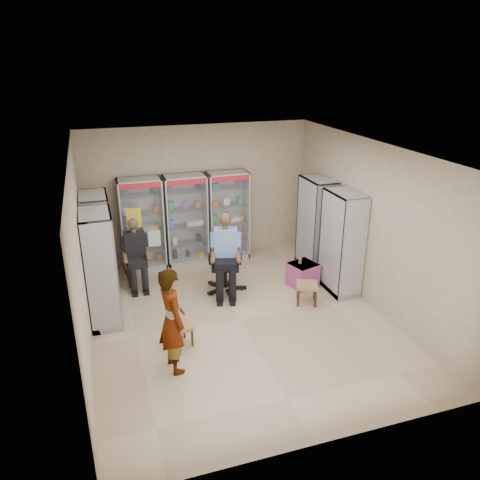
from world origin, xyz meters
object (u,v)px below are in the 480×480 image
object	(u,v)px
pink_trunk	(303,275)
standing_man	(172,320)
cabinet_left_far	(99,245)
office_chair	(225,262)
woven_stool_a	(307,293)
cabinet_left_near	(101,269)
cabinet_back_right	(228,216)
cabinet_back_mid	(186,220)
woven_stool_b	(180,335)
seated_shopkeeper	(226,256)
cabinet_back_left	(142,224)
cabinet_right_near	(342,243)
wooden_chair	(136,262)
cabinet_right_far	(316,224)

from	to	relation	value
pink_trunk	standing_man	bearing A→B (deg)	-147.74
cabinet_left_far	office_chair	world-z (taller)	cabinet_left_far
cabinet_left_far	pink_trunk	distance (m)	4.03
woven_stool_a	cabinet_left_near	bearing A→B (deg)	172.15
cabinet_back_right	standing_man	bearing A→B (deg)	-117.42
cabinet_back_mid	woven_stool_b	world-z (taller)	cabinet_back_mid
cabinet_left_far	seated_shopkeeper	distance (m)	2.42
cabinet_left_far	woven_stool_b	size ratio (longest dim) A/B	5.63
cabinet_back_left	pink_trunk	world-z (taller)	cabinet_back_left
cabinet_right_near	woven_stool_a	bearing A→B (deg)	109.62
cabinet_back_left	standing_man	xyz separation A→B (m)	(-0.03, -3.73, -0.19)
cabinet_back_left	standing_man	distance (m)	3.73
woven_stool_b	wooden_chair	bearing A→B (deg)	99.56
cabinet_left_near	woven_stool_a	world-z (taller)	cabinet_left_near
office_chair	seated_shopkeeper	size ratio (longest dim) A/B	0.79
cabinet_back_left	office_chair	xyz separation A→B (m)	(1.38, -1.58, -0.40)
pink_trunk	woven_stool_b	xyz separation A→B (m)	(-2.76, -1.30, -0.06)
cabinet_left_far	pink_trunk	world-z (taller)	cabinet_left_far
cabinet_back_left	cabinet_left_near	world-z (taller)	same
woven_stool_a	cabinet_back_left	bearing A→B (deg)	136.77
cabinet_left_far	cabinet_right_far	bearing A→B (deg)	87.43
wooden_chair	cabinet_left_near	bearing A→B (deg)	-117.61
woven_stool_a	cabinet_back_right	bearing A→B (deg)	107.36
cabinet_back_right	wooden_chair	bearing A→B (deg)	-161.25
cabinet_back_mid	cabinet_right_near	size ratio (longest dim) A/B	1.00
cabinet_left_far	pink_trunk	size ratio (longest dim) A/B	3.99
cabinet_back_left	office_chair	size ratio (longest dim) A/B	1.66
cabinet_left_near	seated_shopkeeper	distance (m)	2.35
cabinet_right_far	cabinet_right_near	xyz separation A→B (m)	(0.00, -1.10, 0.00)
cabinet_back_left	cabinet_left_near	xyz separation A→B (m)	(-0.93, -2.03, 0.00)
standing_man	cabinet_left_near	bearing A→B (deg)	17.73
cabinet_back_right	cabinet_left_near	bearing A→B (deg)	-144.35
cabinet_back_mid	office_chair	world-z (taller)	cabinet_back_mid
wooden_chair	woven_stool_b	xyz separation A→B (m)	(0.41, -2.43, -0.29)
office_chair	seated_shopkeeper	distance (m)	0.17
cabinet_back_right	cabinet_back_left	bearing A→B (deg)	180.00
cabinet_back_right	cabinet_right_far	size ratio (longest dim) A/B	1.00
cabinet_left_near	standing_man	xyz separation A→B (m)	(0.90, -1.70, -0.19)
wooden_chair	cabinet_back_right	bearing A→B (deg)	18.75
cabinet_back_right	office_chair	xyz separation A→B (m)	(-0.52, -1.58, -0.40)
cabinet_back_left	cabinet_back_mid	size ratio (longest dim) A/B	1.00
seated_shopkeeper	cabinet_back_right	bearing A→B (deg)	88.46
cabinet_right_near	wooden_chair	distance (m)	4.10
wooden_chair	woven_stool_a	world-z (taller)	wooden_chair
cabinet_right_far	cabinet_left_near	xyz separation A→B (m)	(-4.46, -0.90, 0.00)
cabinet_back_mid	cabinet_back_right	size ratio (longest dim) A/B	1.00
cabinet_right_far	woven_stool_a	bearing A→B (deg)	149.04
cabinet_back_right	pink_trunk	world-z (taller)	cabinet_back_right
wooden_chair	seated_shopkeeper	distance (m)	1.88
cabinet_back_left	cabinet_right_far	bearing A→B (deg)	-17.75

